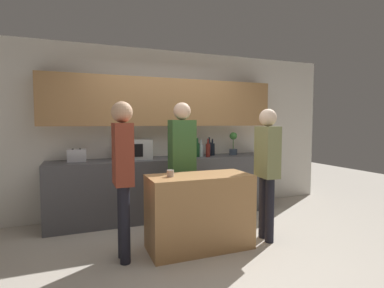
# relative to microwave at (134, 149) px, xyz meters

# --- Properties ---
(ground_plane) EXTENTS (14.00, 14.00, 0.00)m
(ground_plane) POSITION_rel_microwave_xyz_m (0.53, -1.45, -1.09)
(ground_plane) COLOR beige
(back_wall) EXTENTS (6.40, 0.40, 2.70)m
(back_wall) POSITION_rel_microwave_xyz_m (0.53, 0.21, 0.45)
(back_wall) COLOR silver
(back_wall) RESTS_ON ground_plane
(back_counter) EXTENTS (3.60, 0.62, 0.94)m
(back_counter) POSITION_rel_microwave_xyz_m (0.53, -0.06, -0.62)
(back_counter) COLOR #4C4C51
(back_counter) RESTS_ON ground_plane
(kitchen_island) EXTENTS (1.22, 0.56, 0.88)m
(kitchen_island) POSITION_rel_microwave_xyz_m (0.53, -1.38, -0.65)
(kitchen_island) COLOR #B27F4C
(kitchen_island) RESTS_ON ground_plane
(microwave) EXTENTS (0.52, 0.39, 0.30)m
(microwave) POSITION_rel_microwave_xyz_m (0.00, 0.00, 0.00)
(microwave) COLOR #B7BABC
(microwave) RESTS_ON back_counter
(toaster) EXTENTS (0.26, 0.16, 0.18)m
(toaster) POSITION_rel_microwave_xyz_m (-0.82, 0.00, -0.06)
(toaster) COLOR silver
(toaster) RESTS_ON back_counter
(potted_plant) EXTENTS (0.14, 0.14, 0.40)m
(potted_plant) POSITION_rel_microwave_xyz_m (1.75, 0.00, 0.05)
(potted_plant) COLOR #333D4C
(potted_plant) RESTS_ON back_counter
(bottle_0) EXTENTS (0.07, 0.07, 0.30)m
(bottle_0) POSITION_rel_microwave_xyz_m (0.85, -0.07, -0.04)
(bottle_0) COLOR #472814
(bottle_0) RESTS_ON back_counter
(bottle_1) EXTENTS (0.08, 0.08, 0.29)m
(bottle_1) POSITION_rel_microwave_xyz_m (0.94, -0.11, -0.04)
(bottle_1) COLOR #472814
(bottle_1) RESTS_ON back_counter
(bottle_2) EXTENTS (0.08, 0.08, 0.31)m
(bottle_2) POSITION_rel_microwave_xyz_m (1.04, -0.06, -0.03)
(bottle_2) COLOR #194723
(bottle_2) RESTS_ON back_counter
(bottle_3) EXTENTS (0.09, 0.09, 0.28)m
(bottle_3) POSITION_rel_microwave_xyz_m (1.12, -0.03, -0.04)
(bottle_3) COLOR silver
(bottle_3) RESTS_ON back_counter
(bottle_4) EXTENTS (0.07, 0.07, 0.30)m
(bottle_4) POSITION_rel_microwave_xyz_m (1.19, -0.14, -0.03)
(bottle_4) COLOR maroon
(bottle_4) RESTS_ON back_counter
(bottle_5) EXTENTS (0.08, 0.08, 0.32)m
(bottle_5) POSITION_rel_microwave_xyz_m (1.28, 0.00, -0.03)
(bottle_5) COLOR black
(bottle_5) RESTS_ON back_counter
(bottle_6) EXTENTS (0.08, 0.08, 0.28)m
(bottle_6) POSITION_rel_microwave_xyz_m (1.36, 0.05, -0.04)
(bottle_6) COLOR black
(bottle_6) RESTS_ON back_counter
(cup_0) EXTENTS (0.08, 0.08, 0.08)m
(cup_0) POSITION_rel_microwave_xyz_m (0.17, -1.37, -0.17)
(cup_0) COLOR #B7A598
(cup_0) RESTS_ON kitchen_island
(person_left) EXTENTS (0.22, 0.35, 1.67)m
(person_left) POSITION_rel_microwave_xyz_m (1.42, -1.46, -0.09)
(person_left) COLOR black
(person_left) RESTS_ON ground_plane
(person_center) EXTENTS (0.35, 0.23, 1.77)m
(person_center) POSITION_rel_microwave_xyz_m (0.50, -0.84, -0.03)
(person_center) COLOR black
(person_center) RESTS_ON ground_plane
(person_right) EXTENTS (0.23, 0.34, 1.72)m
(person_right) POSITION_rel_microwave_xyz_m (-0.36, -1.39, -0.06)
(person_right) COLOR black
(person_right) RESTS_ON ground_plane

